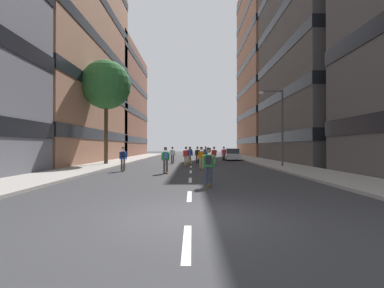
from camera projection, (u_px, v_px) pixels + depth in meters
ground_plane at (192, 163)px, 30.86m from camera, size 140.39×140.39×0.00m
sidewalk_left at (122, 161)px, 33.80m from camera, size 3.56×64.34×0.14m
sidewalk_right at (262, 161)px, 33.76m from camera, size 3.56×64.34×0.14m
lane_markings at (192, 163)px, 30.46m from camera, size 0.16×52.20×0.01m
building_left_mid at (31, 50)px, 33.22m from camera, size 17.30×23.80×25.55m
building_left_far at (93, 103)px, 53.92m from camera, size 17.30×21.55×19.68m
building_right_mid at (353, 39)px, 33.13m from camera, size 17.30×19.21×28.04m
building_right_far at (291, 67)px, 53.87m from camera, size 17.30×19.19×33.17m
parked_car_near at (232, 155)px, 37.16m from camera, size 1.82×4.40×1.52m
street_tree_near at (107, 85)px, 27.83m from camera, size 4.71×4.71×9.98m
streetlamp_right at (279, 119)px, 24.67m from camera, size 2.13×0.30×6.50m
skater_0 at (191, 153)px, 31.83m from camera, size 0.56×0.92×1.78m
skater_1 at (191, 155)px, 28.24m from camera, size 0.56×0.92×1.78m
skater_2 at (207, 152)px, 38.89m from camera, size 0.53×0.90×1.78m
skater_3 at (191, 152)px, 39.07m from camera, size 0.56×0.92×1.78m
skater_4 at (225, 153)px, 33.60m from camera, size 0.55×0.91×1.78m
skater_5 at (215, 154)px, 28.87m from camera, size 0.57×0.92×1.78m
skater_6 at (206, 153)px, 33.57m from camera, size 0.55×0.92×1.78m
skater_7 at (173, 154)px, 30.14m from camera, size 0.53×0.90×1.78m
skater_8 at (209, 164)px, 12.94m from camera, size 0.55×0.92×1.78m
skater_9 at (198, 154)px, 29.75m from camera, size 0.53×0.90×1.78m
skater_10 at (124, 157)px, 20.85m from camera, size 0.55×0.92×1.78m
skater_11 at (166, 158)px, 19.17m from camera, size 0.57×0.92×1.78m
skater_12 at (187, 155)px, 26.19m from camera, size 0.55×0.92×1.78m
skater_13 at (202, 157)px, 22.20m from camera, size 0.56×0.92×1.78m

